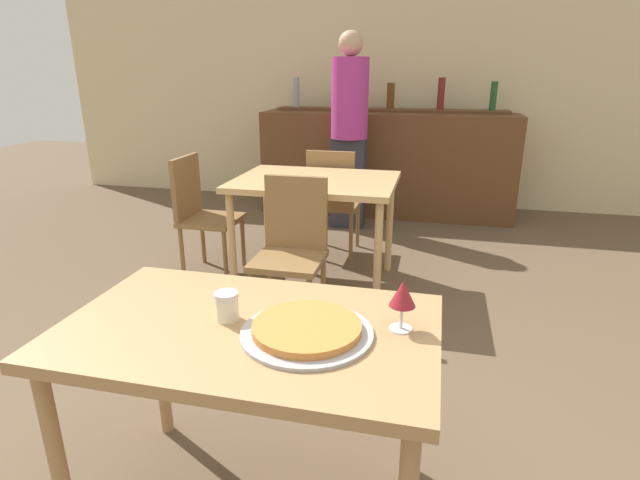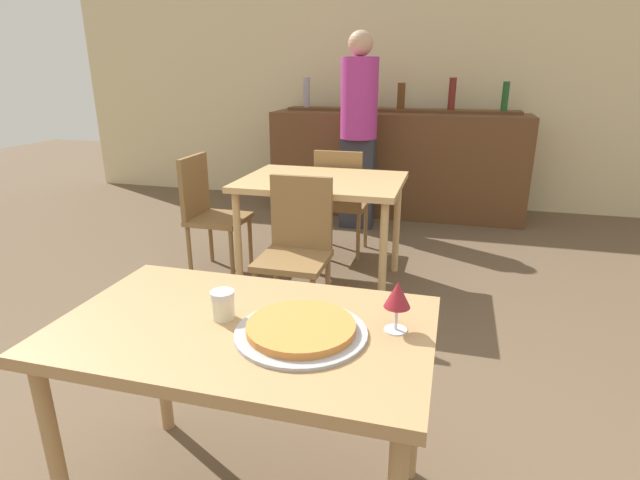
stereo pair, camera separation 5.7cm
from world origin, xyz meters
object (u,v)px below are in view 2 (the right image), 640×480
Objects in this scene: chair_far_side_back at (340,197)px; pizza_tray at (301,330)px; chair_far_side_left at (208,208)px; person_standing at (359,125)px; wine_glass at (397,296)px; chair_far_side_front at (297,243)px; cheese_shaker at (223,305)px.

pizza_tray is at bearing 100.27° from chair_far_side_back.
chair_far_side_left is at bearing 123.97° from pizza_tray.
person_standing is 11.35× the size of wine_glass.
person_standing is (-0.49, 3.41, 0.24)m from pizza_tray.
chair_far_side_left is at bearing 33.53° from chair_far_side_back.
pizza_tray is 0.22× the size of person_standing.
person_standing is at bearing 98.19° from pizza_tray.
chair_far_side_left is 2.23× the size of pizza_tray.
chair_far_side_front is at bearing 108.27° from pizza_tray.
wine_glass reaches higher than chair_far_side_left.
chair_far_side_front is 1.16m from chair_far_side_back.
chair_far_side_back is 2.64m from pizza_tray.
chair_far_side_front and chair_far_side_back have the same top height.
pizza_tray is (0.47, -1.42, 0.25)m from chair_far_side_front.
wine_glass reaches higher than pizza_tray.
chair_far_side_back reaches higher than cheese_shaker.
chair_far_side_front is 0.49× the size of person_standing.
person_standing is (-0.02, 0.83, 0.49)m from chair_far_side_back.
cheese_shaker is 0.05× the size of person_standing.
wine_glass is at bearing 106.50° from chair_far_side_back.
wine_glass is (0.74, -1.32, 0.34)m from chair_far_side_front.
chair_far_side_left is at bearing 146.47° from chair_far_side_front.
chair_far_side_left is 9.48× the size of cheese_shaker.
chair_far_side_front is 1.43m from cheese_shaker.
wine_glass is (0.53, 0.07, 0.07)m from cheese_shaker.
chair_far_side_left is at bearing 118.80° from cheese_shaker.
chair_far_side_front is 1.00× the size of chair_far_side_back.
wine_glass is (0.76, -3.31, -0.14)m from person_standing.
pizza_tray is 4.25× the size of cheese_shaker.
cheese_shaker is at bearing 172.83° from pizza_tray.
chair_far_side_back is at bearing 100.27° from pizza_tray.
chair_far_side_left is 2.42m from pizza_tray.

